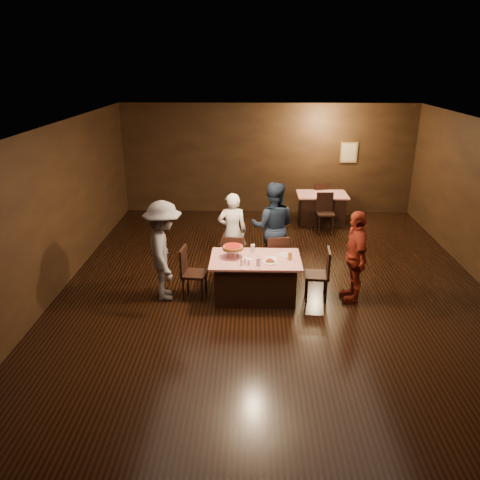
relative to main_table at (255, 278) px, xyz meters
The scene contains 22 objects.
room 1.80m from the main_table, 30.79° to the left, with size 10.00×10.04×3.02m.
main_table is the anchor object (origin of this frame).
back_table 4.67m from the main_table, 67.62° to the left, with size 1.30×0.90×0.77m, color #A5100B.
chair_far_left 0.85m from the main_table, 118.07° to the left, with size 0.42×0.42×0.95m, color black.
chair_far_right 0.85m from the main_table, 61.93° to the left, with size 0.42×0.42×0.95m, color black.
chair_end_left 1.10m from the main_table, behind, with size 0.42×0.42×0.95m, color black.
chair_end_right 1.10m from the main_table, ahead, with size 0.42×0.42×0.95m, color black.
chair_back_near 4.03m from the main_table, 63.83° to the left, with size 0.42×0.42×0.95m, color black.
chair_back_far 5.23m from the main_table, 70.12° to the left, with size 0.42×0.42×0.95m, color black.
diner_white_jacket 1.43m from the main_table, 109.89° to the left, with size 0.59×0.39×1.61m, color white.
diner_navy_hoodie 1.40m from the main_table, 74.11° to the left, with size 0.90×0.70×1.84m, color #152032.
diner_grey_knit 1.70m from the main_table, behind, with size 1.17×0.67×1.81m, color slate.
diner_red_shirt 1.81m from the main_table, ahead, with size 0.98×0.41×1.67m, color maroon.
pizza_stand 0.70m from the main_table, behind, with size 0.38×0.38×0.22m.
plate_with_slice 0.51m from the main_table, 35.75° to the right, with size 0.25×0.25×0.06m.
plate_empty 0.69m from the main_table, 15.26° to the left, with size 0.25×0.25×0.01m, color white.
glass_front_left 0.55m from the main_table, 80.54° to the right, with size 0.08×0.08×0.14m, color silver.
glass_amber 0.75m from the main_table, ahead, with size 0.08×0.08×0.14m, color #BF7F26.
glass_back 0.55m from the main_table, 99.46° to the left, with size 0.08×0.08×0.14m, color silver.
condiments 0.55m from the main_table, 122.43° to the right, with size 0.17×0.10×0.09m.
napkin_center 0.49m from the main_table, ahead, with size 0.16×0.16×0.01m, color white.
napkin_left 0.42m from the main_table, 161.57° to the right, with size 0.16×0.16×0.01m, color white.
Camera 1 is at (-0.44, -7.83, 4.05)m, focal length 35.00 mm.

